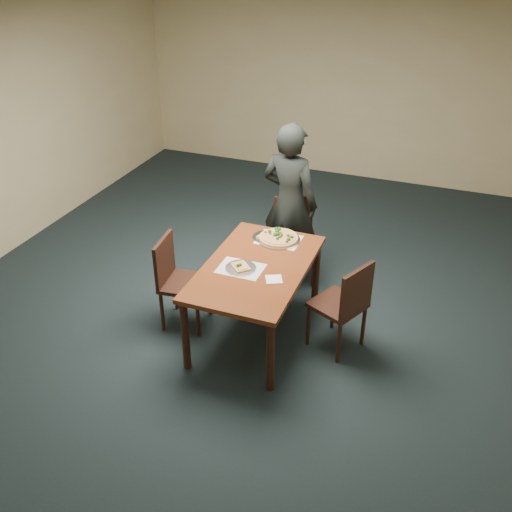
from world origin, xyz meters
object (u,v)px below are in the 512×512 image
(dining_table, at_px, (256,274))
(pizza_pan, at_px, (279,238))
(diner, at_px, (290,202))
(chair_right, at_px, (345,302))
(slice_plate_near, at_px, (241,267))
(chair_far, at_px, (294,234))
(slice_plate_far, at_px, (267,236))
(chair_left, at_px, (177,277))

(dining_table, distance_m, pizza_pan, 0.55)
(dining_table, xyz_separation_m, diner, (-0.06, 1.15, 0.21))
(chair_right, height_order, slice_plate_near, chair_right)
(dining_table, height_order, chair_far, chair_far)
(slice_plate_near, bearing_deg, chair_right, 9.32)
(chair_right, bearing_deg, slice_plate_near, -55.68)
(chair_right, xyz_separation_m, slice_plate_far, (-0.92, 0.47, 0.25))
(diner, relative_size, pizza_pan, 4.13)
(pizza_pan, bearing_deg, dining_table, -93.73)
(diner, bearing_deg, slice_plate_near, 98.46)
(chair_far, distance_m, diner, 0.36)
(chair_far, bearing_deg, slice_plate_far, -125.13)
(chair_right, bearing_deg, chair_left, -59.34)
(diner, bearing_deg, dining_table, 103.76)
(chair_right, bearing_deg, pizza_pan, -96.04)
(chair_right, xyz_separation_m, pizza_pan, (-0.79, 0.48, 0.26))
(pizza_pan, relative_size, slice_plate_near, 1.50)
(diner, height_order, pizza_pan, diner)
(chair_left, height_order, slice_plate_near, chair_left)
(pizza_pan, bearing_deg, slice_plate_near, -102.97)
(chair_far, bearing_deg, diner, 135.11)
(pizza_pan, height_order, slice_plate_far, pizza_pan)
(chair_far, distance_m, chair_left, 1.45)
(dining_table, relative_size, slice_plate_far, 5.36)
(dining_table, distance_m, diner, 1.17)
(chair_far, bearing_deg, slice_plate_near, -120.80)
(chair_left, relative_size, slice_plate_near, 3.25)
(slice_plate_far, bearing_deg, dining_table, -80.21)
(chair_left, distance_m, chair_right, 1.60)
(dining_table, distance_m, slice_plate_far, 0.55)
(dining_table, xyz_separation_m, pizza_pan, (0.03, 0.53, 0.12))
(chair_left, height_order, chair_right, same)
(dining_table, height_order, diner, diner)
(pizza_pan, relative_size, slice_plate_far, 1.50)
(slice_plate_near, bearing_deg, slice_plate_far, 88.28)
(diner, xyz_separation_m, pizza_pan, (0.09, -0.62, -0.09))
(dining_table, xyz_separation_m, chair_right, (0.83, 0.06, -0.14))
(diner, distance_m, pizza_pan, 0.63)
(chair_left, bearing_deg, slice_plate_far, -53.87)
(dining_table, relative_size, chair_far, 1.65)
(slice_plate_near, relative_size, slice_plate_far, 1.00)
(chair_far, bearing_deg, pizza_pan, -113.00)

